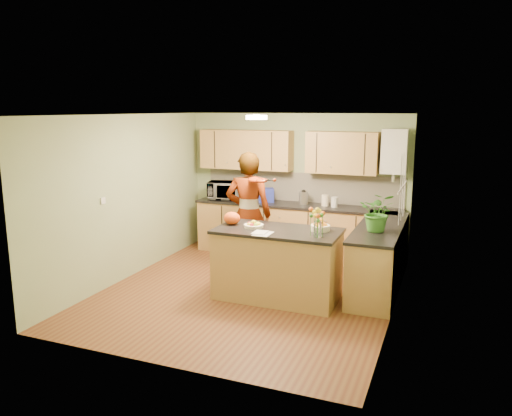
% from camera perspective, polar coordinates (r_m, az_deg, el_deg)
% --- Properties ---
extents(floor, '(4.50, 4.50, 0.00)m').
position_cam_1_polar(floor, '(7.25, -0.82, -9.56)').
color(floor, '#5C2E1A').
rests_on(floor, ground).
extents(ceiling, '(4.00, 4.50, 0.02)m').
position_cam_1_polar(ceiling, '(6.77, -0.89, 10.62)').
color(ceiling, white).
rests_on(ceiling, wall_back).
extents(wall_back, '(4.00, 0.02, 2.50)m').
position_cam_1_polar(wall_back, '(8.99, 4.61, 2.76)').
color(wall_back, gray).
rests_on(wall_back, floor).
extents(wall_front, '(4.00, 0.02, 2.50)m').
position_cam_1_polar(wall_front, '(4.95, -10.84, -4.51)').
color(wall_front, gray).
rests_on(wall_front, floor).
extents(wall_left, '(0.02, 4.50, 2.50)m').
position_cam_1_polar(wall_left, '(7.87, -14.45, 1.21)').
color(wall_left, gray).
rests_on(wall_left, floor).
extents(wall_right, '(0.02, 4.50, 2.50)m').
position_cam_1_polar(wall_right, '(6.43, 15.88, -1.09)').
color(wall_right, gray).
rests_on(wall_right, floor).
extents(back_counter, '(3.64, 0.62, 0.94)m').
position_cam_1_polar(back_counter, '(8.83, 4.58, -2.55)').
color(back_counter, '#A27E40').
rests_on(back_counter, floor).
extents(right_counter, '(0.62, 2.24, 0.94)m').
position_cam_1_polar(right_counter, '(7.47, 13.93, -5.45)').
color(right_counter, '#A27E40').
rests_on(right_counter, floor).
extents(splashback, '(3.60, 0.02, 0.52)m').
position_cam_1_polar(splashback, '(8.96, 5.19, 2.40)').
color(splashback, beige).
rests_on(splashback, back_counter).
extents(upper_cabinets, '(3.20, 0.34, 0.70)m').
position_cam_1_polar(upper_cabinets, '(8.81, 3.25, 6.54)').
color(upper_cabinets, '#A27E40').
rests_on(upper_cabinets, wall_back).
extents(boiler, '(0.40, 0.30, 0.86)m').
position_cam_1_polar(boiler, '(8.42, 15.55, 6.24)').
color(boiler, silver).
rests_on(boiler, wall_back).
extents(window_right, '(0.01, 1.30, 1.05)m').
position_cam_1_polar(window_right, '(6.96, 16.46, 2.32)').
color(window_right, silver).
rests_on(window_right, wall_right).
extents(light_switch, '(0.02, 0.09, 0.09)m').
position_cam_1_polar(light_switch, '(7.38, -17.09, 0.81)').
color(light_switch, silver).
rests_on(light_switch, wall_left).
extents(ceiling_lamp, '(0.30, 0.30, 0.07)m').
position_cam_1_polar(ceiling_lamp, '(7.05, 0.06, 10.33)').
color(ceiling_lamp, '#FFEABF').
rests_on(ceiling_lamp, ceiling).
extents(peninsula_island, '(1.70, 0.87, 0.97)m').
position_cam_1_polar(peninsula_island, '(6.90, 2.46, -6.38)').
color(peninsula_island, '#A27E40').
rests_on(peninsula_island, floor).
extents(fruit_dish, '(0.27, 0.27, 0.09)m').
position_cam_1_polar(fruit_dish, '(6.87, -0.27, -1.90)').
color(fruit_dish, beige).
rests_on(fruit_dish, peninsula_island).
extents(orange_bowl, '(0.26, 0.26, 0.15)m').
position_cam_1_polar(orange_bowl, '(6.74, 7.34, -2.04)').
color(orange_bowl, beige).
rests_on(orange_bowl, peninsula_island).
extents(flower_vase, '(0.24, 0.24, 0.44)m').
position_cam_1_polar(flower_vase, '(6.36, 7.10, -0.76)').
color(flower_vase, silver).
rests_on(flower_vase, peninsula_island).
extents(orange_bag, '(0.27, 0.24, 0.18)m').
position_cam_1_polar(orange_bag, '(7.04, -2.76, -1.17)').
color(orange_bag, '#E54C12').
rests_on(orange_bag, peninsula_island).
extents(papers, '(0.21, 0.29, 0.01)m').
position_cam_1_polar(papers, '(6.52, 0.80, -2.93)').
color(papers, silver).
rests_on(papers, peninsula_island).
extents(violinist, '(0.79, 0.60, 1.95)m').
position_cam_1_polar(violinist, '(7.70, -0.86, -0.75)').
color(violinist, tan).
rests_on(violinist, floor).
extents(violin, '(0.70, 0.61, 0.18)m').
position_cam_1_polar(violin, '(7.32, -0.08, 3.26)').
color(violin, '#581B05').
rests_on(violin, violinist).
extents(microwave, '(0.66, 0.52, 0.33)m').
position_cam_1_polar(microwave, '(9.16, -3.59, 2.01)').
color(microwave, silver).
rests_on(microwave, back_counter).
extents(blue_box, '(0.37, 0.33, 0.24)m').
position_cam_1_polar(blue_box, '(8.90, 1.03, 1.48)').
color(blue_box, navy).
rests_on(blue_box, back_counter).
extents(kettle, '(0.16, 0.16, 0.30)m').
position_cam_1_polar(kettle, '(8.71, 5.45, 1.22)').
color(kettle, '#BABABF').
rests_on(kettle, back_counter).
extents(jar_cream, '(0.16, 0.16, 0.19)m').
position_cam_1_polar(jar_cream, '(8.62, 7.91, 0.87)').
color(jar_cream, beige).
rests_on(jar_cream, back_counter).
extents(jar_white, '(0.14, 0.14, 0.17)m').
position_cam_1_polar(jar_white, '(8.53, 8.94, 0.67)').
color(jar_white, silver).
rests_on(jar_white, back_counter).
extents(potted_plant, '(0.51, 0.45, 0.54)m').
position_cam_1_polar(potted_plant, '(6.93, 13.79, -0.46)').
color(potted_plant, '#357627').
rests_on(potted_plant, right_counter).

